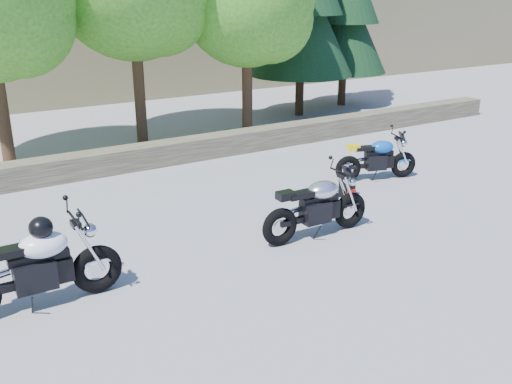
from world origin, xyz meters
TOP-DOWN VIEW (x-y plane):
  - ground at (0.00, 0.00)m, footprint 90.00×90.00m
  - stone_wall at (0.00, 5.50)m, footprint 22.00×0.55m
  - conifer_far at (8.40, 8.80)m, footprint 2.82×2.82m
  - silver_bike at (1.03, 0.50)m, footprint 1.99×0.63m
  - white_bike at (-3.25, 0.56)m, footprint 2.14×0.68m
  - blue_bike at (3.84, 2.15)m, footprint 1.75×0.74m
  - backpack at (2.64, 1.65)m, footprint 0.29×0.26m

SIDE VIEW (x-z plane):
  - ground at x=0.00m, z-range 0.00..0.00m
  - backpack at x=2.64m, z-range -0.01..0.36m
  - stone_wall at x=0.00m, z-range 0.00..0.50m
  - blue_bike at x=3.84m, z-range -0.01..0.89m
  - silver_bike at x=1.03m, z-range -0.01..0.98m
  - white_bike at x=-3.25m, z-range -0.01..1.17m
  - conifer_far at x=8.40m, z-range 0.13..6.41m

